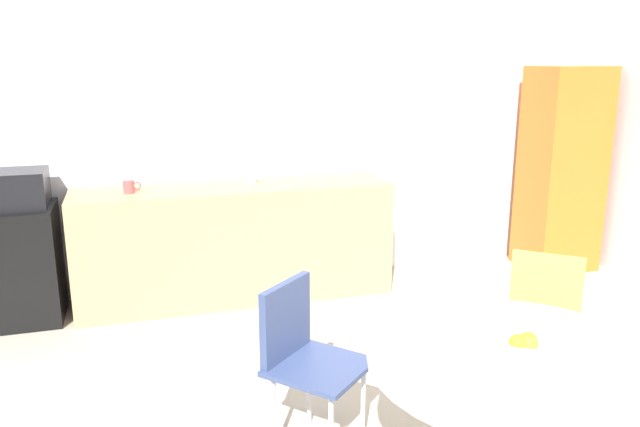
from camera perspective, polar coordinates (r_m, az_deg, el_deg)
wall_back at (r=5.23m, az=-4.81°, el=7.76°), size 6.00×0.10×2.60m
counter_block at (r=5.00m, az=-7.64°, el=-2.58°), size 2.42×0.60×0.90m
mini_fridge at (r=5.02m, az=-25.50°, el=-4.17°), size 0.54×0.54×0.84m
microwave at (r=4.89m, az=-26.19°, el=1.97°), size 0.48×0.38×0.26m
locker_cabinet at (r=5.98m, az=21.00°, el=3.73°), size 0.60×0.50×1.79m
round_table at (r=2.71m, az=17.34°, el=-14.54°), size 1.19×1.19×0.74m
chair_yellow at (r=3.66m, az=19.47°, el=-8.50°), size 0.59×0.59×0.83m
chair_navy at (r=3.10m, az=-1.65°, el=-11.89°), size 0.59×0.59×0.83m
fruit_bowl at (r=2.61m, az=18.22°, el=-11.67°), size 0.27×0.27×0.11m
mug_white at (r=4.80m, az=-16.86°, el=2.34°), size 0.13×0.08×0.09m
mug_green at (r=4.98m, az=-6.19°, el=3.29°), size 0.13×0.08×0.09m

